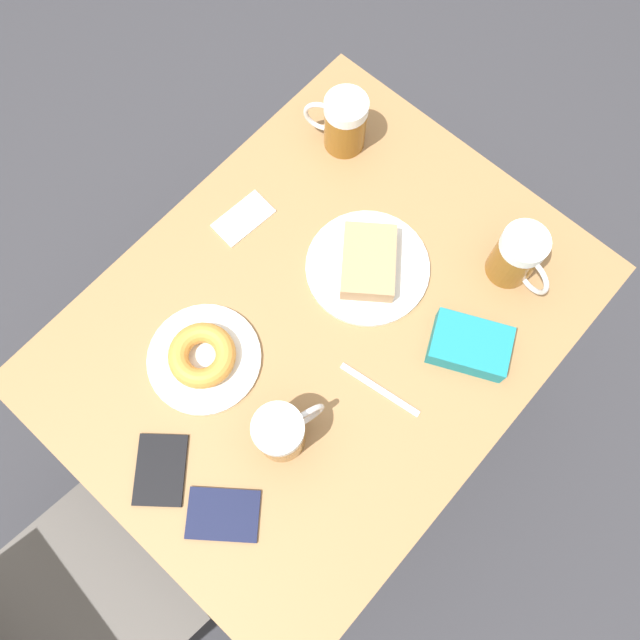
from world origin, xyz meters
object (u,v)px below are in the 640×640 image
plate_with_donut (203,357)px  beer_mug_left (517,256)px  napkin_folded (243,218)px  passport_far_edge (161,470)px  blue_pouch (470,345)px  beer_mug_center (281,432)px  fork (380,390)px  plate_with_cake (368,265)px  beer_mug_right (344,123)px  passport_near_edge (223,515)px

plate_with_donut → beer_mug_left: size_ratio=1.63×
beer_mug_left → napkin_folded: bearing=29.9°
beer_mug_left → passport_far_edge: (0.23, 0.73, -0.06)m
passport_far_edge → blue_pouch: (-0.27, -0.55, 0.02)m
passport_far_edge → blue_pouch: size_ratio=0.88×
beer_mug_center → blue_pouch: 0.39m
blue_pouch → beer_mug_left: bearing=-77.9°
napkin_folded → fork: same height
beer_mug_left → blue_pouch: bearing=102.1°
beer_mug_left → blue_pouch: size_ratio=0.77×
plate_with_cake → beer_mug_center: bearing=106.1°
napkin_folded → passport_far_edge: (-0.24, 0.46, 0.00)m
blue_pouch → plate_with_donut: bearing=44.3°
fork → blue_pouch: bearing=-112.9°
fork → blue_pouch: size_ratio=0.98×
plate_with_cake → passport_far_edge: plate_with_cake is taller
beer_mug_left → beer_mug_center: (0.11, 0.54, 0.00)m
beer_mug_left → beer_mug_right: (0.44, -0.00, 0.00)m
fork → beer_mug_center: bearing=68.2°
beer_mug_right → blue_pouch: beer_mug_right is taller
plate_with_cake → beer_mug_left: (-0.21, -0.18, 0.05)m
plate_with_cake → blue_pouch: 0.25m
plate_with_donut → passport_far_edge: (-0.09, 0.20, -0.02)m
passport_far_edge → passport_near_edge: bearing=-171.5°
beer_mug_center → napkin_folded: size_ratio=1.05×
passport_near_edge → napkin_folded: bearing=-49.4°
beer_mug_left → napkin_folded: beer_mug_left is taller
fork → blue_pouch: blue_pouch is taller
plate_with_cake → napkin_folded: size_ratio=1.95×
plate_with_cake → fork: bearing=135.8°
passport_near_edge → passport_far_edge: (0.14, 0.02, 0.00)m
plate_with_cake → fork: plate_with_cake is taller
fork → beer_mug_left: bearing=-95.4°
passport_near_edge → beer_mug_right: bearing=-64.1°
beer_mug_right → passport_near_edge: 0.80m
beer_mug_right → fork: beer_mug_right is taller
beer_mug_center → beer_mug_left: bearing=-101.2°
plate_with_cake → beer_mug_center: size_ratio=1.86×
blue_pouch → passport_near_edge: bearing=75.8°
beer_mug_left → blue_pouch: beer_mug_left is taller
beer_mug_left → passport_near_edge: size_ratio=0.86×
beer_mug_center → blue_pouch: size_ratio=0.77×
plate_with_cake → beer_mug_center: 0.37m
beer_mug_center → fork: beer_mug_center is taller
plate_with_cake → fork: size_ratio=1.46×
plate_with_donut → fork: size_ratio=1.27×
beer_mug_right → beer_mug_left: bearing=179.4°
passport_far_edge → plate_with_cake: bearing=-92.2°
beer_mug_center → passport_far_edge: (0.12, 0.19, -0.06)m
blue_pouch → beer_mug_center: bearing=67.7°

